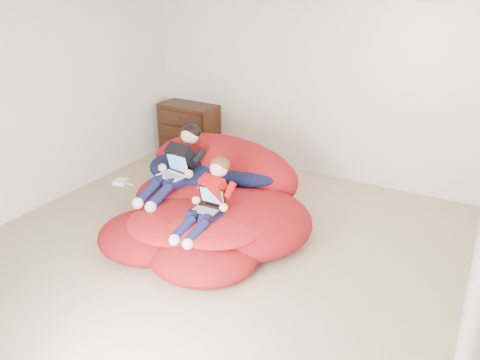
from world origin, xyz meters
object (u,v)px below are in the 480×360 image
object	(u,v)px
younger_boy	(210,197)
laptop_white	(174,170)
dresser	(189,130)
laptop_black	(209,204)
older_boy	(178,163)
beanbag_pile	(210,203)

from	to	relation	value
younger_boy	laptop_white	world-z (taller)	younger_boy
dresser	younger_boy	size ratio (longest dim) A/B	1.06
younger_boy	laptop_black	distance (m)	0.08
older_boy	younger_boy	size ratio (longest dim) A/B	1.25
laptop_black	beanbag_pile	bearing A→B (deg)	121.84
laptop_white	younger_boy	bearing A→B (deg)	-27.76
older_boy	laptop_black	size ratio (longest dim) A/B	3.65
older_boy	beanbag_pile	bearing A→B (deg)	-1.56
younger_boy	laptop_white	distance (m)	0.86
dresser	laptop_white	world-z (taller)	dresser
older_boy	dresser	bearing A→B (deg)	121.57
dresser	beanbag_pile	xyz separation A→B (m)	(1.56, -1.83, -0.15)
laptop_white	older_boy	bearing A→B (deg)	90.00
beanbag_pile	older_boy	xyz separation A→B (m)	(-0.45, 0.01, 0.42)
laptop_black	dresser	bearing A→B (deg)	128.84
dresser	beanbag_pile	bearing A→B (deg)	-49.45
older_boy	laptop_black	distance (m)	0.93
laptop_black	older_boy	bearing A→B (deg)	145.93
younger_boy	laptop_black	xyz separation A→B (m)	(0.00, -0.03, -0.07)
beanbag_pile	older_boy	world-z (taller)	older_boy
dresser	younger_boy	xyz separation A→B (m)	(1.88, -2.30, 0.20)
older_boy	laptop_black	xyz separation A→B (m)	(0.76, -0.51, -0.14)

